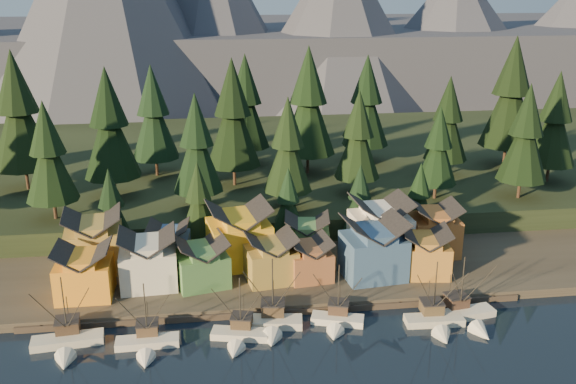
{
  "coord_description": "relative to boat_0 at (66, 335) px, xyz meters",
  "views": [
    {
      "loc": [
        -10.27,
        -74.74,
        50.84
      ],
      "look_at": [
        3.63,
        30.0,
        15.51
      ],
      "focal_mm": 40.0,
      "sensor_mm": 36.0,
      "label": 1
    }
  ],
  "objects": [
    {
      "name": "ground",
      "position": [
        31.3,
        -9.47,
        -2.18
      ],
      "size": [
        500.0,
        500.0,
        0.0
      ],
      "primitive_type": "plane",
      "color": "black",
      "rests_on": "ground"
    },
    {
      "name": "shore_strip",
      "position": [
        31.3,
        30.53,
        -1.43
      ],
      "size": [
        400.0,
        50.0,
        1.5
      ],
      "primitive_type": "cube",
      "color": "#342E25",
      "rests_on": "ground"
    },
    {
      "name": "hillside",
      "position": [
        31.3,
        80.53,
        0.82
      ],
      "size": [
        420.0,
        100.0,
        6.0
      ],
      "primitive_type": "cube",
      "color": "black",
      "rests_on": "ground"
    },
    {
      "name": "dock",
      "position": [
        31.3,
        7.03,
        -1.68
      ],
      "size": [
        80.0,
        4.0,
        1.0
      ],
      "primitive_type": "cube",
      "color": "#41372E",
      "rests_on": "ground"
    },
    {
      "name": "mountain_ridge",
      "position": [
        27.11,
        204.12,
        23.88
      ],
      "size": [
        560.0,
        190.0,
        90.0
      ],
      "color": "#444757",
      "rests_on": "ground"
    },
    {
      "name": "boat_0",
      "position": [
        0.0,
        0.0,
        0.0
      ],
      "size": [
        10.71,
        11.47,
        11.68
      ],
      "rotation": [
        0.0,
        0.0,
        0.11
      ],
      "color": "beige",
      "rests_on": "ground"
    },
    {
      "name": "boat_1",
      "position": [
        11.48,
        -1.71,
        -0.14
      ],
      "size": [
        9.39,
        10.21,
        10.77
      ],
      "rotation": [
        0.0,
        0.0,
        0.02
      ],
      "color": "beige",
      "rests_on": "ground"
    },
    {
      "name": "boat_2",
      "position": [
        24.77,
        -1.27,
        -0.12
      ],
      "size": [
        9.18,
        9.67,
        10.63
      ],
      "rotation": [
        0.0,
        0.0,
        -0.23
      ],
      "color": "beige",
      "rests_on": "ground"
    },
    {
      "name": "boat_3",
      "position": [
        30.01,
        1.36,
        0.3
      ],
      "size": [
        9.66,
        10.32,
        12.26
      ],
      "rotation": [
        0.0,
        0.0,
        -0.14
      ],
      "color": "beige",
      "rests_on": "ground"
    },
    {
      "name": "boat_4",
      "position": [
        39.96,
        1.13,
        -0.03
      ],
      "size": [
        8.76,
        9.32,
        10.71
      ],
      "rotation": [
        0.0,
        0.0,
        -0.31
      ],
      "color": "silver",
      "rests_on": "ground"
    },
    {
      "name": "boat_5",
      "position": [
        54.95,
        -1.28,
        0.04
      ],
      "size": [
        9.37,
        10.13,
        11.37
      ],
      "rotation": [
        0.0,
        0.0,
        -0.05
      ],
      "color": "beige",
      "rests_on": "ground"
    },
    {
      "name": "boat_6",
      "position": [
        60.22,
        -0.19,
        -0.15
      ],
      "size": [
        11.13,
        11.84,
        11.28
      ],
      "rotation": [
        0.0,
        0.0,
        0.16
      ],
      "color": "silver",
      "rests_on": "ground"
    },
    {
      "name": "house_front_0",
      "position": [
        0.72,
        13.4,
        3.92
      ],
      "size": [
        8.75,
        8.27,
        8.74
      ],
      "rotation": [
        0.0,
        0.0,
        -0.0
      ],
      "color": "orange",
      "rests_on": "shore_strip"
    },
    {
      "name": "house_front_1",
      "position": [
        10.75,
        15.99,
        4.35
      ],
      "size": [
        9.71,
        9.36,
        9.56
      ],
      "rotation": [
        0.0,
        0.0,
        0.06
      ],
      "color": "beige",
      "rests_on": "shore_strip"
    },
    {
      "name": "house_front_2",
      "position": [
        19.56,
        15.3,
        3.58
      ],
      "size": [
        9.96,
        10.01,
        8.11
      ],
      "rotation": [
        0.0,
        0.0,
        0.23
      ],
      "color": "#467841",
      "rests_on": "shore_strip"
    },
    {
      "name": "house_front_3",
      "position": [
        31.28,
        15.21,
        3.71
      ],
      "size": [
        9.3,
        8.98,
        8.35
      ],
      "rotation": [
        0.0,
        0.0,
        0.15
      ],
      "color": "olive",
      "rests_on": "shore_strip"
    },
    {
      "name": "house_front_4",
      "position": [
        37.92,
        15.27,
        3.12
      ],
      "size": [
        7.92,
        8.41,
        7.23
      ],
      "rotation": [
        0.0,
        0.0,
        0.12
      ],
      "color": "#935834",
      "rests_on": "shore_strip"
    },
    {
      "name": "house_front_5",
      "position": [
        48.96,
        14.35,
        4.89
      ],
      "size": [
        11.08,
        10.27,
        10.59
      ],
      "rotation": [
        0.0,
        0.0,
        0.11
      ],
      "color": "#35557E",
      "rests_on": "shore_strip"
    },
    {
      "name": "house_front_6",
      "position": [
        58.01,
        14.16,
        3.71
      ],
      "size": [
        9.34,
        8.95,
        8.35
      ],
      "rotation": [
        0.0,
        0.0,
        -0.14
      ],
      "color": "#B1772D",
      "rests_on": "shore_strip"
    },
    {
      "name": "house_back_0",
      "position": [
        0.82,
        23.87,
        4.9
      ],
      "size": [
        10.69,
        10.34,
        10.62
      ],
      "rotation": [
        0.0,
        0.0,
        0.11
      ],
      "color": "#A8883B",
      "rests_on": "shore_strip"
    },
    {
      "name": "house_back_1",
      "position": [
        13.84,
        23.4,
        3.53
      ],
      "size": [
        7.68,
        7.76,
        8.02
      ],
      "rotation": [
        0.0,
        0.0,
        -0.08
      ],
      "color": "#3B5A8C",
      "rests_on": "shore_strip"
    },
    {
      "name": "house_back_2",
      "position": [
        26.37,
        22.55,
        5.27
      ],
      "size": [
        12.06,
        11.33,
        11.32
      ],
      "rotation": [
        0.0,
        0.0,
        0.16
      ],
      "color": "gold",
      "rests_on": "shore_strip"
    },
    {
      "name": "house_back_3",
      "position": [
        38.84,
        23.67,
        3.63
      ],
      "size": [
        8.99,
        8.24,
        8.19
      ],
      "rotation": [
        0.0,
        0.0,
        -0.14
      ],
      "color": "#528447",
      "rests_on": "shore_strip"
    },
    {
      "name": "house_back_4",
      "position": [
        52.47,
        22.93,
        5.18
      ],
      "size": [
        10.86,
        10.48,
        11.16
      ],
      "rotation": [
        0.0,
        0.0,
        0.07
      ],
      "color": "white",
      "rests_on": "shore_strip"
    },
    {
      "name": "house_back_5",
      "position": [
        62.86,
        22.8,
        4.42
      ],
      "size": [
        9.13,
        9.23,
        9.71
      ],
      "rotation": [
        0.0,
        0.0,
        -0.06
      ],
      "color": "#B2662D",
      "rests_on": "shore_strip"
    },
    {
      "name": "tree_hill_1",
      "position": [
        -18.7,
        58.53,
        20.71
      ],
      "size": [
        13.25,
        13.25,
        30.87
      ],
      "color": "#332319",
      "rests_on": "hillside"
    },
    {
      "name": "tree_hill_2",
      "position": [
        -8.7,
        38.53,
        16.64
      ],
      "size": [
        10.06,
        10.06,
        23.44
      ],
      "color": "#332319",
      "rests_on": "hillside"
    },
    {
      "name": "tree_hill_3",
      "position": [
        1.3,
        50.53,
        19.15
      ],
      "size": [
        12.03,
        12.03,
        28.03
      ],
      "color": "#332319",
      "rests_on": "hillside"
    },
    {
      "name": "tree_hill_4",
      "position": [
        9.3,
        65.53,
        18.24
      ],
      "size": [
        11.32,
        11.32,
        26.37
      ],
      "color": "#332319",
      "rests_on": "hillside"
    },
    {
      "name": "tree_hill_5",
      "position": [
        19.3,
        40.53,
        16.87
      ],
      "size": [
        10.25,
        10.25,
        23.87
      ],
      "color": "#332319",
      "rests_on": "hillside"
    },
    {
      "name": "tree_hill_6",
      "position": [
        27.3,
        55.53,
        19.57
      ],
      "size": [
        12.37,
        12.37,
        28.81
      ],
      "color": "#332319",
      "rests_on": "hillside"
    },
    {
      "name": "tree_hill_7",
      "position": [
        37.3,
        38.53,
        16.47
      ],
      "size": [
        9.93,
        9.93,
        23.13
      ],
      "color": "#332319",
      "rests_on": "hillside"
    },
    {
      "name": "tree_hill_8",
      "position": [
        45.3,
        62.53,
        20.48
      ],
      "size": [
        13.08,
        13.08,
        30.46
      ],
      "color": "#332319",
      "rests_on": "hillside"
    },
    {
      "name": "tree_hill_9",
      "position": [
        53.3,
        45.53,
        16.34
      ],
      "size": [
        9.83,
        9.83,
        22.91
      ],
      "color": "#332319",
      "rests_on": "hillside"
    },
    {
      "name": "tree_hill_10",
      "position": [
        61.3,
        70.53,
        18.75
      ],
      "size": [
        11.72,
        11.72,
        27.29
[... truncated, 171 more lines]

